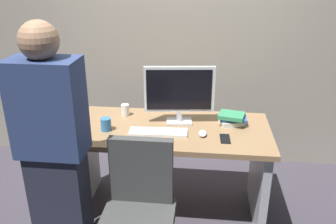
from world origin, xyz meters
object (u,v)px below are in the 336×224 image
Objects in this scene: monitor at (179,92)px; cell_phone at (225,139)px; cup_near_keyboard at (106,124)px; person_at_desk at (55,154)px; cup_by_monitor at (125,110)px; office_chair at (139,222)px; desk at (169,153)px; mouse at (203,133)px; book_stack at (232,119)px; keyboard at (158,132)px.

monitor reaches higher than cell_phone.
cup_near_keyboard is at bearing -159.10° from monitor.
person_at_desk is 1.04m from monitor.
cup_by_monitor is at bearing 154.33° from cell_phone.
office_chair is at bearing -60.04° from cup_near_keyboard.
cell_phone is at bearing -19.78° from desk.
office_chair is 0.80m from cup_near_keyboard.
mouse is (0.89, 0.53, -0.07)m from person_at_desk.
cup_by_monitor is at bearing 74.69° from cup_near_keyboard.
mouse reaches higher than desk.
book_stack is 0.27m from cell_phone.
book_stack is at bearing 54.38° from office_chair.
keyboard is 2.99× the size of cell_phone.
mouse is (0.37, 0.61, 0.34)m from office_chair.
mouse is at bearing -25.32° from cup_by_monitor.
office_chair reaches higher than cup_near_keyboard.
monitor is 2.36× the size of book_stack.
person_at_desk is 16.78× the size of cup_by_monitor.
cup_by_monitor is (-0.45, 0.09, -0.21)m from monitor.
person_at_desk is at bearing -106.41° from cup_by_monitor.
desk is 0.96m from person_at_desk.
keyboard reaches higher than cell_phone.
monitor reaches higher than office_chair.
office_chair is 1.74× the size of monitor.
monitor is at bearing -11.33° from cup_by_monitor.
cup_near_keyboard reaches higher than desk.
person_at_desk reaches higher than cell_phone.
keyboard is at bearing -122.31° from monitor.
cell_phone is (0.35, -0.26, -0.25)m from monitor.
office_chair is 2.19× the size of keyboard.
book_stack is at bearing 19.25° from keyboard.
cell_phone is at bearing 25.07° from person_at_desk.
book_stack reaches higher than cell_phone.
office_chair is at bearing -135.66° from cell_phone.
cup_by_monitor is (-0.64, 0.30, 0.03)m from mouse.
office_chair is 9.62× the size of cup_by_monitor.
keyboard is at bearing -43.86° from cup_by_monitor.
mouse is at bearing 58.56° from office_chair.
monitor is 5.53× the size of cup_by_monitor.
person_at_desk reaches higher than desk.
cup_by_monitor is 0.87m from book_stack.
person_at_desk is at bearing -139.33° from keyboard.
office_chair is at bearing -125.62° from book_stack.
cell_phone is (0.81, -0.35, -0.04)m from cup_by_monitor.
book_stack is at bearing -5.54° from cup_by_monitor.
office_chair is 1.02m from cup_by_monitor.
cup_by_monitor is at bearing 168.67° from monitor.
monitor is at bearing 54.97° from keyboard.
desk is 0.50m from monitor.
cell_phone is at bearing -14.69° from mouse.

